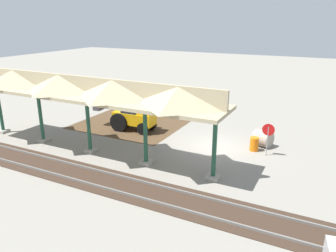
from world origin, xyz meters
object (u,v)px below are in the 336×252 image
object	(u,v)px
concrete_pipe	(263,138)
backhoe	(133,114)
stop_sign	(268,133)
traffic_barrel	(254,144)

from	to	relation	value
concrete_pipe	backhoe	bearing A→B (deg)	6.63
stop_sign	traffic_barrel	bearing A→B (deg)	-26.01
backhoe	traffic_barrel	distance (m)	9.36
concrete_pipe	traffic_barrel	world-z (taller)	concrete_pipe
stop_sign	concrete_pipe	world-z (taller)	stop_sign
backhoe	concrete_pipe	world-z (taller)	backhoe
stop_sign	concrete_pipe	size ratio (longest dim) A/B	1.47
backhoe	concrete_pipe	distance (m)	9.72
backhoe	concrete_pipe	size ratio (longest dim) A/B	3.67
concrete_pipe	traffic_barrel	bearing A→B (deg)	74.01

